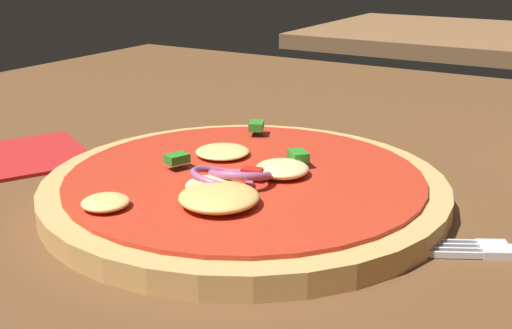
# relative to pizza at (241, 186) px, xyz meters

# --- Properties ---
(dining_table) EXTENTS (1.13, 1.07, 0.03)m
(dining_table) POSITION_rel_pizza_xyz_m (0.00, 0.03, -0.03)
(dining_table) COLOR brown
(dining_table) RESTS_ON ground
(pizza) EXTENTS (0.29, 0.29, 0.03)m
(pizza) POSITION_rel_pizza_xyz_m (0.00, 0.00, 0.00)
(pizza) COLOR tan
(pizza) RESTS_ON dining_table
(napkin) EXTENTS (0.15, 0.16, 0.00)m
(napkin) POSITION_rel_pizza_xyz_m (-0.22, -0.03, -0.01)
(napkin) COLOR #B21E1E
(napkin) RESTS_ON dining_table
(background_table) EXTENTS (0.71, 0.51, 0.03)m
(background_table) POSITION_rel_pizza_xyz_m (-0.07, 1.07, -0.03)
(background_table) COLOR brown
(background_table) RESTS_ON ground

